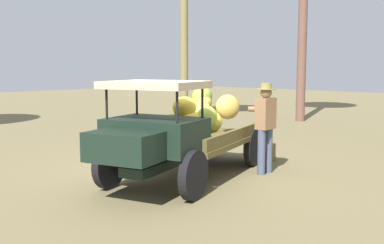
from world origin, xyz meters
The scene contains 4 objects.
ground_plane centered at (0.00, 0.00, 0.00)m, with size 60.00×60.00×0.00m, color olive.
truck centered at (0.28, 0.36, 0.92)m, with size 4.66×2.75×1.84m.
farmer centered at (-1.12, 1.23, 1.00)m, with size 0.53×0.47×1.75m.
wooden_crate centered at (-2.16, 0.42, 0.20)m, with size 0.52×0.50×0.40m, color olive.
Camera 1 is at (6.26, 6.25, 2.08)m, focal length 43.17 mm.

